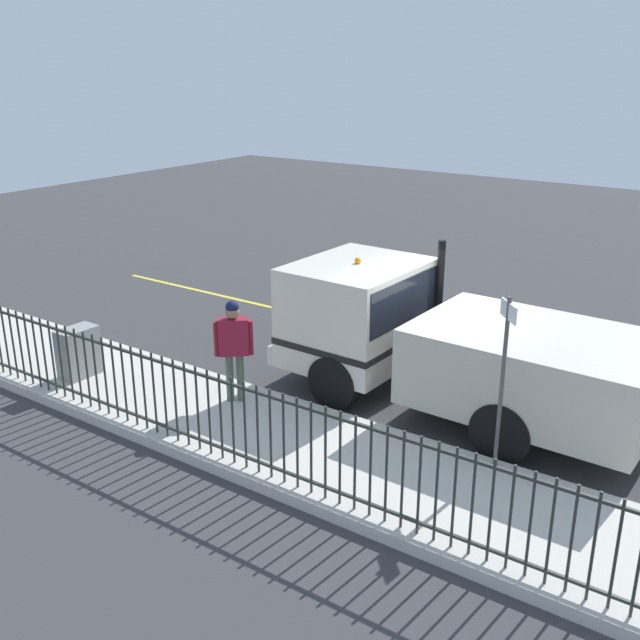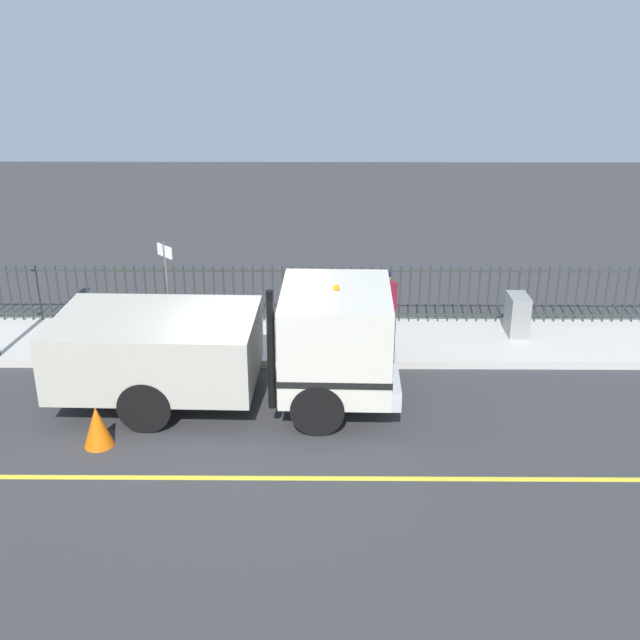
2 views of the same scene
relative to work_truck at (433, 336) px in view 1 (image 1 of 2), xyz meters
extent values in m
plane|color=#38383A|center=(-0.13, -0.02, -1.27)|extent=(51.63, 51.63, 0.00)
cube|color=beige|center=(2.70, -0.02, -1.18)|extent=(2.48, 23.47, 0.18)
cube|color=yellow|center=(-2.59, -0.02, -1.27)|extent=(0.12, 21.12, 0.01)
cube|color=silver|center=(-0.04, -1.56, 0.12)|extent=(2.50, 2.05, 1.82)
cube|color=black|center=(-0.04, -1.56, 0.52)|extent=(2.31, 2.09, 0.80)
cube|color=beige|center=(0.05, 1.80, -0.16)|extent=(2.55, 3.79, 1.25)
cube|color=silver|center=(-0.07, -2.63, -0.64)|extent=(2.34, 0.26, 0.36)
cube|color=black|center=(-0.04, -1.56, -0.28)|extent=(2.53, 2.07, 0.12)
cylinder|color=black|center=(1.08, -1.29, -0.79)|extent=(0.32, 0.97, 0.96)
cylinder|color=black|center=(-1.14, -1.23, -0.79)|extent=(0.32, 0.97, 0.96)
cylinder|color=black|center=(1.15, 1.77, -0.79)|extent=(0.32, 0.97, 0.96)
cylinder|color=black|center=(-1.06, 1.83, -0.79)|extent=(0.32, 0.97, 0.96)
sphere|color=orange|center=(-0.04, -1.56, 1.08)|extent=(0.12, 0.12, 0.12)
cylinder|color=black|center=(-1.09, -0.44, 0.30)|extent=(0.14, 0.14, 2.18)
cube|color=maroon|center=(2.13, -2.63, 0.08)|extent=(0.51, 0.53, 0.64)
sphere|color=#997051|center=(2.13, -2.63, 0.52)|extent=(0.24, 0.24, 0.24)
sphere|color=#14193F|center=(2.13, -2.63, 0.60)|extent=(0.22, 0.22, 0.22)
cylinder|color=#4C6047|center=(2.19, -2.70, -0.66)|extent=(0.13, 0.13, 0.85)
cylinder|color=#4C6047|center=(2.07, -2.56, -0.66)|extent=(0.13, 0.13, 0.85)
cylinder|color=maroon|center=(2.32, -2.85, 0.05)|extent=(0.09, 0.09, 0.60)
cylinder|color=maroon|center=(1.95, -2.42, 0.05)|extent=(0.09, 0.09, 0.60)
cylinder|color=#2D332D|center=(3.72, -6.78, -0.41)|extent=(0.04, 0.04, 1.35)
cylinder|color=#2D332D|center=(3.72, -6.55, -0.41)|extent=(0.04, 0.04, 1.35)
cylinder|color=#2D332D|center=(3.72, -6.32, -0.41)|extent=(0.04, 0.04, 1.35)
cylinder|color=#2D332D|center=(3.72, -6.09, -0.41)|extent=(0.04, 0.04, 1.35)
cylinder|color=#2D332D|center=(3.72, -5.86, -0.41)|extent=(0.04, 0.04, 1.35)
cylinder|color=#2D332D|center=(3.72, -5.64, -0.41)|extent=(0.04, 0.04, 1.35)
cylinder|color=#2D332D|center=(3.72, -5.41, -0.41)|extent=(0.04, 0.04, 1.35)
cylinder|color=#2D332D|center=(3.72, -5.18, -0.41)|extent=(0.04, 0.04, 1.35)
cylinder|color=#2D332D|center=(3.72, -4.95, -0.41)|extent=(0.04, 0.04, 1.35)
cylinder|color=#2D332D|center=(3.72, -4.72, -0.41)|extent=(0.04, 0.04, 1.35)
cylinder|color=#2D332D|center=(3.72, -4.49, -0.41)|extent=(0.04, 0.04, 1.35)
cylinder|color=#2D332D|center=(3.72, -4.26, -0.41)|extent=(0.04, 0.04, 1.35)
cylinder|color=#2D332D|center=(3.72, -4.03, -0.41)|extent=(0.04, 0.04, 1.35)
cylinder|color=#2D332D|center=(3.72, -3.80, -0.41)|extent=(0.04, 0.04, 1.35)
cylinder|color=#2D332D|center=(3.72, -3.57, -0.41)|extent=(0.04, 0.04, 1.35)
cylinder|color=#2D332D|center=(3.72, -3.34, -0.41)|extent=(0.04, 0.04, 1.35)
cylinder|color=#2D332D|center=(3.72, -3.11, -0.41)|extent=(0.04, 0.04, 1.35)
cylinder|color=#2D332D|center=(3.72, -2.88, -0.41)|extent=(0.04, 0.04, 1.35)
cylinder|color=#2D332D|center=(3.72, -2.65, -0.41)|extent=(0.04, 0.04, 1.35)
cylinder|color=#2D332D|center=(3.72, -2.43, -0.41)|extent=(0.04, 0.04, 1.35)
cylinder|color=#2D332D|center=(3.72, -2.20, -0.41)|extent=(0.04, 0.04, 1.35)
cylinder|color=#2D332D|center=(3.72, -1.97, -0.41)|extent=(0.04, 0.04, 1.35)
cylinder|color=#2D332D|center=(3.72, -1.74, -0.41)|extent=(0.04, 0.04, 1.35)
cylinder|color=#2D332D|center=(3.72, -1.51, -0.41)|extent=(0.04, 0.04, 1.35)
cylinder|color=#2D332D|center=(3.72, -1.28, -0.41)|extent=(0.04, 0.04, 1.35)
cylinder|color=#2D332D|center=(3.72, -1.05, -0.41)|extent=(0.04, 0.04, 1.35)
cylinder|color=#2D332D|center=(3.72, -0.82, -0.41)|extent=(0.04, 0.04, 1.35)
cylinder|color=#2D332D|center=(3.72, -0.59, -0.41)|extent=(0.04, 0.04, 1.35)
cylinder|color=#2D332D|center=(3.72, -0.36, -0.41)|extent=(0.04, 0.04, 1.35)
cylinder|color=#2D332D|center=(3.72, -0.13, -0.41)|extent=(0.04, 0.04, 1.35)
cylinder|color=#2D332D|center=(3.72, 0.10, -0.41)|extent=(0.04, 0.04, 1.35)
cylinder|color=#2D332D|center=(3.72, 0.33, -0.41)|extent=(0.04, 0.04, 1.35)
cylinder|color=#2D332D|center=(3.72, 0.56, -0.41)|extent=(0.04, 0.04, 1.35)
cylinder|color=#2D332D|center=(3.72, 0.79, -0.41)|extent=(0.04, 0.04, 1.35)
cylinder|color=#2D332D|center=(3.72, 1.01, -0.41)|extent=(0.04, 0.04, 1.35)
cylinder|color=#2D332D|center=(3.72, 1.24, -0.41)|extent=(0.04, 0.04, 1.35)
cylinder|color=#2D332D|center=(3.72, 1.47, -0.41)|extent=(0.04, 0.04, 1.35)
cylinder|color=#2D332D|center=(3.72, 1.70, -0.41)|extent=(0.04, 0.04, 1.35)
cylinder|color=#2D332D|center=(3.72, 1.93, -0.41)|extent=(0.04, 0.04, 1.35)
cylinder|color=#2D332D|center=(3.72, 2.16, -0.41)|extent=(0.04, 0.04, 1.35)
cylinder|color=#2D332D|center=(3.72, 2.39, -0.41)|extent=(0.04, 0.04, 1.35)
cylinder|color=#2D332D|center=(3.72, 2.62, -0.41)|extent=(0.04, 0.04, 1.35)
cylinder|color=#2D332D|center=(3.72, 2.85, -0.41)|extent=(0.04, 0.04, 1.35)
cylinder|color=#2D332D|center=(3.72, 3.08, -0.41)|extent=(0.04, 0.04, 1.35)
cylinder|color=#2D332D|center=(3.72, 3.31, -0.41)|extent=(0.04, 0.04, 1.35)
cylinder|color=#2D332D|center=(3.72, 3.54, -0.41)|extent=(0.04, 0.04, 1.35)
cylinder|color=#2D332D|center=(3.72, 3.77, -0.41)|extent=(0.04, 0.04, 1.35)
cylinder|color=#2D332D|center=(3.72, 4.00, -0.41)|extent=(0.04, 0.04, 1.35)
cylinder|color=#2D332D|center=(3.72, 4.22, -0.41)|extent=(0.04, 0.04, 1.35)
cube|color=#2D332D|center=(3.72, -0.02, 0.15)|extent=(0.04, 19.95, 0.04)
cube|color=#2D332D|center=(3.72, -0.02, -0.93)|extent=(0.04, 19.95, 0.04)
cube|color=gray|center=(2.97, -5.70, -0.63)|extent=(0.73, 0.43, 0.93)
cone|color=orange|center=(-1.60, 2.54, -0.90)|extent=(0.52, 0.52, 0.74)
cylinder|color=#4C4C4C|center=(1.61, 1.86, 0.19)|extent=(0.06, 0.06, 2.55)
cube|color=white|center=(1.61, 1.86, 1.26)|extent=(0.38, 0.36, 0.24)
camera|label=1|loc=(10.71, 5.11, 4.43)|focal=41.20mm
camera|label=2|loc=(-12.81, -1.37, 5.62)|focal=42.19mm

